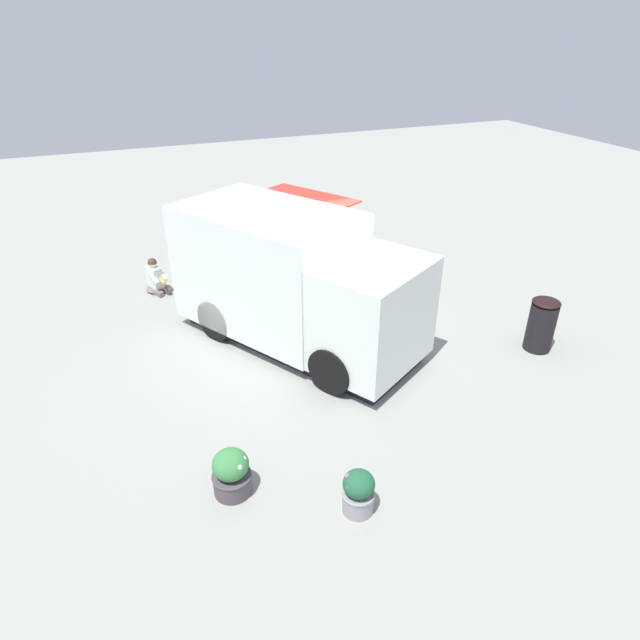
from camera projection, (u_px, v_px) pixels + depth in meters
ground_plane at (349, 343)px, 10.41m from camera, size 40.00×40.00×0.00m
food_truck at (293, 284)px, 9.98m from camera, size 4.11×5.13×2.49m
person_customer at (156, 279)px, 12.24m from camera, size 0.62×0.77×0.82m
planter_flowering_near at (358, 492)px, 6.74m from camera, size 0.43×0.43×0.64m
planter_flowering_far at (231, 473)px, 7.00m from camera, size 0.53×0.53×0.69m
trash_bin at (541, 324)px, 10.00m from camera, size 0.51×0.51×1.05m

